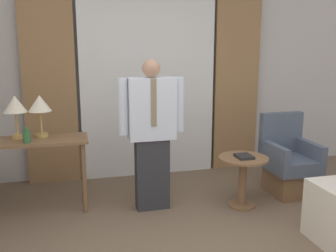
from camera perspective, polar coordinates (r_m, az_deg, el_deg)
name	(u,v)px	position (r m, az deg, el deg)	size (l,w,h in m)	color
wall_back	(147,77)	(5.20, -3.25, 7.48)	(10.00, 0.06, 2.70)	beige
curtain_sheer_center	(149,82)	(5.07, -2.95, 6.70)	(1.82, 0.06, 2.58)	white
curtain_drape_left	(49,84)	(4.98, -17.61, 6.06)	(0.66, 0.06, 2.58)	#997047
curtain_drape_right	(236,80)	(5.47, 10.39, 6.90)	(0.66, 0.06, 2.58)	#997047
desk	(30,153)	(4.23, -20.25, -3.82)	(1.20, 0.46, 0.80)	brown
table_lamp_left	(15,106)	(4.23, -22.26, 2.79)	(0.24, 0.24, 0.46)	tan
table_lamp_right	(40,105)	(4.21, -18.95, 2.98)	(0.24, 0.24, 0.46)	tan
bottle_near_edge	(27,136)	(4.05, -20.73, -1.47)	(0.08, 0.08, 0.16)	#336638
person	(152,131)	(4.00, -2.50, -0.72)	(0.72, 0.23, 1.63)	#2D2D33
armchair	(288,164)	(4.80, 17.88, -5.60)	(0.55, 0.61, 0.96)	brown
side_table	(243,173)	(4.25, 11.34, -7.06)	(0.54, 0.54, 0.57)	brown
book	(244,156)	(4.17, 11.52, -4.56)	(0.17, 0.20, 0.03)	black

